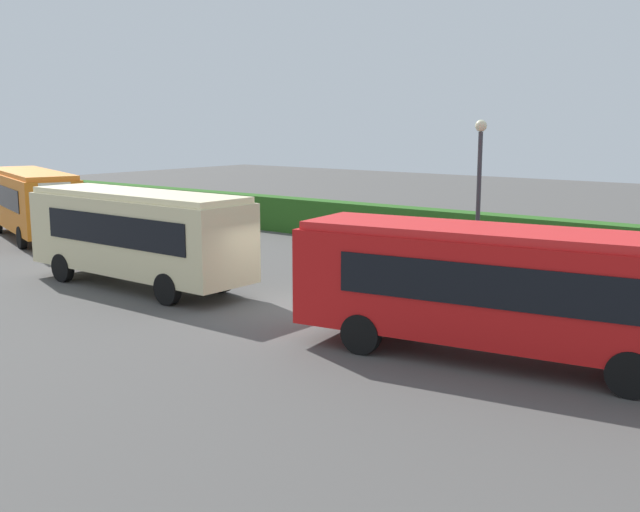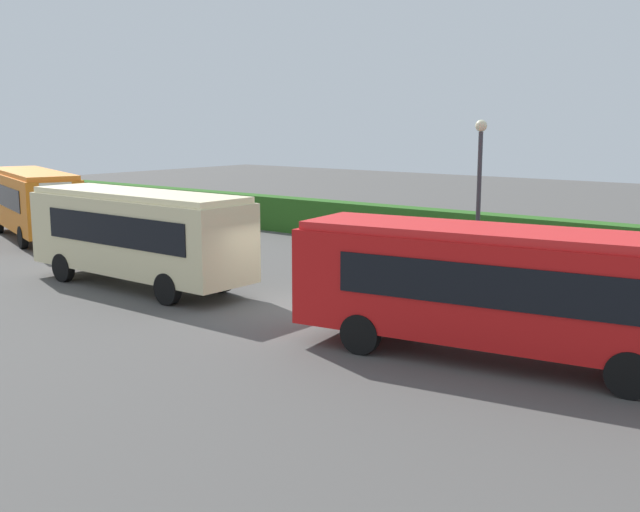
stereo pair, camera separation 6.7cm
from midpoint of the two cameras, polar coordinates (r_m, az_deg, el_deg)
ground_plane at (r=23.34m, az=-1.93°, el=-3.89°), size 109.12×109.12×0.00m
bus_orange at (r=39.28m, az=-20.38°, el=3.91°), size 9.43×5.32×3.23m
bus_cream at (r=26.72m, az=-13.23°, el=1.70°), size 9.14×2.58×3.26m
bus_red at (r=18.46m, az=13.31°, el=-2.12°), size 10.21×4.02×3.14m
person_left at (r=42.84m, az=-18.72°, el=3.13°), size 0.48×0.31×1.66m
person_center at (r=21.53m, az=17.16°, el=-2.82°), size 0.45×0.49×1.86m
hedge_row at (r=33.35m, az=11.94°, el=1.62°), size 66.56×1.06×1.73m
lamppost at (r=24.39m, az=11.73°, el=4.85°), size 0.36×0.36×5.62m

